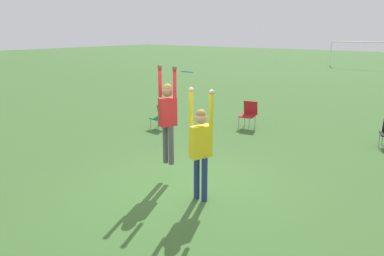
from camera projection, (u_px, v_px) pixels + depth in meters
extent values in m
plane|color=#3D662D|center=(185.00, 183.00, 8.46)|extent=(120.00, 120.00, 0.00)
cylinder|color=#4C4C51|center=(166.00, 144.00, 8.60)|extent=(0.12, 0.12, 0.90)
cylinder|color=#4C4C51|center=(171.00, 145.00, 8.50)|extent=(0.12, 0.12, 0.90)
cube|color=red|center=(168.00, 112.00, 8.35)|extent=(0.32, 0.43, 0.64)
sphere|color=#9E704C|center=(167.00, 91.00, 8.23)|extent=(0.24, 0.24, 0.24)
sphere|color=olive|center=(167.00, 88.00, 8.22)|extent=(0.21, 0.21, 0.21)
cylinder|color=red|center=(160.00, 82.00, 8.31)|extent=(0.08, 0.08, 0.67)
sphere|color=#9E704C|center=(160.00, 67.00, 8.23)|extent=(0.10, 0.10, 0.10)
cylinder|color=red|center=(175.00, 84.00, 8.06)|extent=(0.08, 0.08, 0.67)
sphere|color=#9E704C|center=(175.00, 68.00, 7.97)|extent=(0.10, 0.10, 0.10)
cylinder|color=navy|center=(197.00, 177.00, 7.60)|extent=(0.12, 0.12, 0.91)
cylinder|color=navy|center=(204.00, 180.00, 7.48)|extent=(0.12, 0.12, 0.91)
cube|color=yellow|center=(201.00, 142.00, 7.34)|extent=(0.34, 0.48, 0.64)
sphere|color=tan|center=(201.00, 118.00, 7.22)|extent=(0.25, 0.25, 0.25)
sphere|color=olive|center=(201.00, 115.00, 7.21)|extent=(0.21, 0.21, 0.21)
cylinder|color=yellow|center=(191.00, 107.00, 7.32)|extent=(0.08, 0.08, 0.68)
sphere|color=tan|center=(191.00, 90.00, 7.23)|extent=(0.10, 0.10, 0.10)
cylinder|color=yellow|center=(211.00, 110.00, 7.03)|extent=(0.08, 0.08, 0.68)
sphere|color=tan|center=(212.00, 92.00, 6.95)|extent=(0.10, 0.10, 0.10)
cylinder|color=#2D9EDB|center=(187.00, 72.00, 7.33)|extent=(0.25, 0.25, 0.06)
cylinder|color=gray|center=(379.00, 141.00, 10.95)|extent=(0.02, 0.02, 0.41)
cylinder|color=gray|center=(382.00, 138.00, 11.29)|extent=(0.02, 0.02, 0.41)
cylinder|color=gray|center=(239.00, 122.00, 13.14)|extent=(0.02, 0.02, 0.45)
cylinder|color=gray|center=(249.00, 124.00, 12.89)|extent=(0.02, 0.02, 0.45)
cylinder|color=gray|center=(245.00, 120.00, 13.46)|extent=(0.02, 0.02, 0.45)
cylinder|color=gray|center=(255.00, 122.00, 13.21)|extent=(0.02, 0.02, 0.45)
cube|color=#B21E23|center=(247.00, 116.00, 13.12)|extent=(0.58, 0.58, 0.04)
cube|color=#B21E23|center=(251.00, 108.00, 13.23)|extent=(0.50, 0.22, 0.49)
cylinder|color=gray|center=(151.00, 123.00, 13.08)|extent=(0.02, 0.02, 0.39)
cylinder|color=gray|center=(158.00, 125.00, 12.86)|extent=(0.02, 0.02, 0.39)
cylinder|color=gray|center=(158.00, 121.00, 13.37)|extent=(0.02, 0.02, 0.39)
cylinder|color=gray|center=(166.00, 123.00, 13.14)|extent=(0.02, 0.02, 0.39)
cube|color=#1E753D|center=(158.00, 118.00, 13.07)|extent=(0.50, 0.50, 0.04)
cube|color=#1E753D|center=(162.00, 111.00, 13.17)|extent=(0.45, 0.17, 0.40)
cylinder|color=white|center=(331.00, 54.00, 35.72)|extent=(0.10, 0.10, 2.30)
cylinder|color=white|center=(371.00, 42.00, 33.35)|extent=(7.00, 0.10, 0.10)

